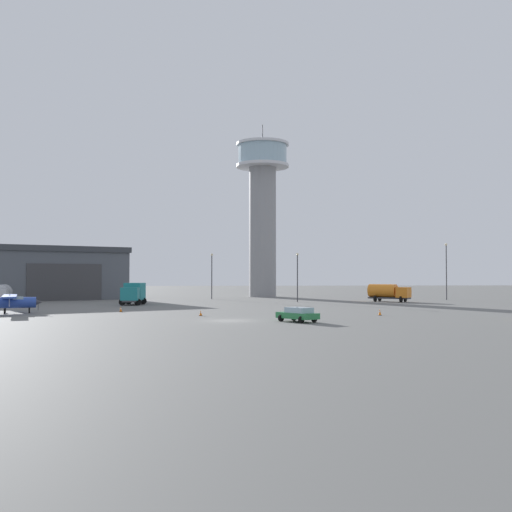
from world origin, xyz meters
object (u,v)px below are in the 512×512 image
at_px(airplane_blue, 6,301).
at_px(light_post_east, 446,267).
at_px(truck_fuel_tanker_silver, 1,294).
at_px(traffic_cone_near_left, 121,309).
at_px(light_post_north, 297,272).
at_px(truck_box_teal, 134,293).
at_px(light_post_west, 212,272).
at_px(truck_fuel_tanker_orange, 388,292).
at_px(control_tower, 263,202).
at_px(car_green, 298,314).
at_px(traffic_cone_near_right, 201,313).
at_px(traffic_cone_mid_apron, 380,312).

xyz_separation_m(airplane_blue, light_post_east, (65.67, 33.95, 4.54)).
distance_m(truck_fuel_tanker_silver, traffic_cone_near_left, 24.81).
bearing_deg(truck_fuel_tanker_silver, light_post_north, 92.81).
bearing_deg(light_post_north, truck_box_teal, -163.02).
height_order(airplane_blue, truck_fuel_tanker_silver, truck_fuel_tanker_silver).
height_order(truck_box_teal, light_post_west, light_post_west).
relative_size(truck_fuel_tanker_orange, light_post_west, 0.80).
relative_size(control_tower, light_post_north, 4.42).
bearing_deg(light_post_east, light_post_north, -166.78).
height_order(control_tower, light_post_north, control_tower).
relative_size(truck_fuel_tanker_silver, car_green, 1.62).
distance_m(truck_box_teal, light_post_north, 27.05).
distance_m(airplane_blue, traffic_cone_near_right, 23.08).
relative_size(truck_fuel_tanker_orange, traffic_cone_near_left, 10.27).
xyz_separation_m(airplane_blue, truck_fuel_tanker_orange, (52.91, 27.03, 0.22)).
bearing_deg(light_post_west, traffic_cone_mid_apron, -69.22).
relative_size(truck_box_teal, light_post_west, 0.68).
bearing_deg(truck_box_teal, traffic_cone_near_right, 28.61).
height_order(truck_fuel_tanker_silver, light_post_east, light_post_east).
distance_m(truck_box_teal, light_post_east, 55.69).
relative_size(truck_box_teal, car_green, 1.29).
bearing_deg(airplane_blue, control_tower, 40.08).
bearing_deg(light_post_north, car_green, -98.34).
bearing_deg(truck_fuel_tanker_orange, light_post_north, -143.95).
bearing_deg(traffic_cone_mid_apron, truck_fuel_tanker_orange, 71.71).
bearing_deg(light_post_north, traffic_cone_near_right, -114.94).
relative_size(truck_box_teal, light_post_north, 0.72).
bearing_deg(light_post_west, light_post_north, -44.52).
relative_size(control_tower, truck_fuel_tanker_silver, 4.93).
bearing_deg(light_post_west, light_post_east, -9.78).
relative_size(airplane_blue, traffic_cone_near_left, 15.31).
bearing_deg(light_post_east, traffic_cone_near_right, -137.49).
height_order(airplane_blue, light_post_north, light_post_north).
relative_size(truck_fuel_tanker_orange, traffic_cone_near_right, 11.21).
bearing_deg(truck_box_teal, car_green, 35.83).
xyz_separation_m(truck_fuel_tanker_orange, car_green, (-21.39, -42.17, -0.88)).
xyz_separation_m(truck_box_teal, light_post_west, (11.69, 21.64, 3.28)).
bearing_deg(light_post_east, traffic_cone_near_left, -148.78).
relative_size(truck_fuel_tanker_orange, light_post_east, 0.67).
xyz_separation_m(truck_box_teal, traffic_cone_near_left, (0.68, -17.69, -1.44)).
height_order(car_green, traffic_cone_near_left, car_green).
xyz_separation_m(light_post_east, traffic_cone_near_right, (-43.35, -39.74, -5.64)).
distance_m(airplane_blue, truck_fuel_tanker_orange, 59.41).
xyz_separation_m(truck_fuel_tanker_silver, light_post_west, (30.17, 23.63, 3.39)).
xyz_separation_m(truck_fuel_tanker_silver, truck_fuel_tanker_orange, (59.35, 9.48, -0.04)).
bearing_deg(light_post_north, traffic_cone_near_left, -134.42).
bearing_deg(car_green, truck_fuel_tanker_orange, -61.54).
height_order(airplane_blue, light_post_west, light_post_west).
bearing_deg(truck_fuel_tanker_silver, airplane_blue, 10.41).
distance_m(car_green, light_post_west, 57.02).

